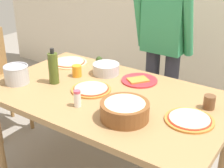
% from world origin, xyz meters
% --- Properties ---
extents(dining_table, '(1.60, 0.96, 0.76)m').
position_xyz_m(dining_table, '(0.00, 0.00, 0.67)').
color(dining_table, '#A37A4C').
rests_on(dining_table, ground).
extents(person_cook, '(0.49, 0.25, 1.62)m').
position_xyz_m(person_cook, '(0.03, 0.76, 0.94)').
color(person_cook, '#2D2D38').
rests_on(person_cook, ground).
extents(pizza_raw_on_board, '(0.29, 0.29, 0.02)m').
position_xyz_m(pizza_raw_on_board, '(-0.58, 0.28, 0.77)').
color(pizza_raw_on_board, beige).
rests_on(pizza_raw_on_board, dining_table).
extents(pizza_cooked_on_tray, '(0.28, 0.28, 0.02)m').
position_xyz_m(pizza_cooked_on_tray, '(0.58, -0.03, 0.77)').
color(pizza_cooked_on_tray, '#C67A33').
rests_on(pizza_cooked_on_tray, dining_table).
extents(pizza_second_cooked, '(0.27, 0.27, 0.02)m').
position_xyz_m(pizza_second_cooked, '(-0.12, -0.02, 0.77)').
color(pizza_second_cooked, '#C67A33').
rests_on(pizza_second_cooked, dining_table).
extents(plate_with_slice, '(0.26, 0.26, 0.02)m').
position_xyz_m(plate_with_slice, '(0.07, 0.29, 0.77)').
color(plate_with_slice, red).
rests_on(plate_with_slice, dining_table).
extents(popcorn_bowl, '(0.28, 0.28, 0.11)m').
position_xyz_m(popcorn_bowl, '(0.26, -0.21, 0.82)').
color(popcorn_bowl, brown).
rests_on(popcorn_bowl, dining_table).
extents(mixing_bowl_steel, '(0.20, 0.20, 0.08)m').
position_xyz_m(mixing_bowl_steel, '(-0.21, 0.27, 0.80)').
color(mixing_bowl_steel, '#B7B7BC').
rests_on(mixing_bowl_steel, dining_table).
extents(olive_oil_bottle, '(0.07, 0.07, 0.26)m').
position_xyz_m(olive_oil_bottle, '(-0.41, -0.07, 0.87)').
color(olive_oil_bottle, '#47561E').
rests_on(olive_oil_bottle, dining_table).
extents(steel_pot, '(0.17, 0.17, 0.13)m').
position_xyz_m(steel_pot, '(-0.63, -0.22, 0.83)').
color(steel_pot, '#B7B7BC').
rests_on(steel_pot, dining_table).
extents(cup_orange, '(0.07, 0.07, 0.08)m').
position_xyz_m(cup_orange, '(-0.36, 0.11, 0.80)').
color(cup_orange, orange).
rests_on(cup_orange, dining_table).
extents(cup_small_brown, '(0.07, 0.07, 0.08)m').
position_xyz_m(cup_small_brown, '(0.62, 0.18, 0.80)').
color(cup_small_brown, brown).
rests_on(cup_small_brown, dining_table).
extents(salt_shaker, '(0.04, 0.04, 0.11)m').
position_xyz_m(salt_shaker, '(-0.05, -0.25, 0.81)').
color(salt_shaker, white).
rests_on(salt_shaker, dining_table).
extents(avocado, '(0.06, 0.06, 0.07)m').
position_xyz_m(avocado, '(-0.36, 0.40, 0.80)').
color(avocado, '#2D4219').
rests_on(avocado, dining_table).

